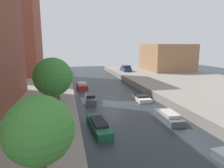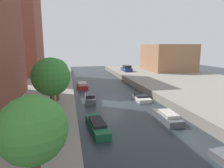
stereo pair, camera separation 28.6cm
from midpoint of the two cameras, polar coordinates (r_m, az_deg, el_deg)
ground_plane at (r=25.57m, az=0.63°, el=-4.33°), size 84.00×84.00×0.00m
quay_right at (r=32.29m, az=27.52°, el=-1.44°), size 20.00×64.00×1.00m
apartment_tower_far at (r=44.82m, az=-27.19°, el=17.37°), size 10.00×11.56×23.24m
low_block_right at (r=49.48m, az=16.09°, el=7.50°), size 10.00×10.72×6.17m
street_tree_0 at (r=7.17m, az=-21.03°, el=-12.57°), size 2.35×2.35×4.21m
street_tree_1 at (r=14.67m, az=-16.86°, el=1.94°), size 2.77×2.77×4.99m
street_tree_2 at (r=21.34m, az=-15.58°, el=3.75°), size 2.47×2.47×4.49m
parked_car at (r=45.73m, az=4.49°, el=4.50°), size 1.80×4.09×1.41m
moored_boat_left_1 at (r=16.41m, az=-3.85°, el=-12.00°), size 1.55×4.62×0.83m
moored_boat_left_2 at (r=24.52m, az=-6.13°, el=-4.03°), size 1.55×4.07×1.01m
moored_boat_left_3 at (r=32.01m, az=-8.43°, el=-0.51°), size 1.64×3.87×1.02m
moored_boat_right_1 at (r=18.92m, az=16.33°, el=-9.22°), size 1.50×3.78×0.86m
moored_boat_right_2 at (r=25.11m, az=8.94°, el=-4.08°), size 1.70×3.07×0.66m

